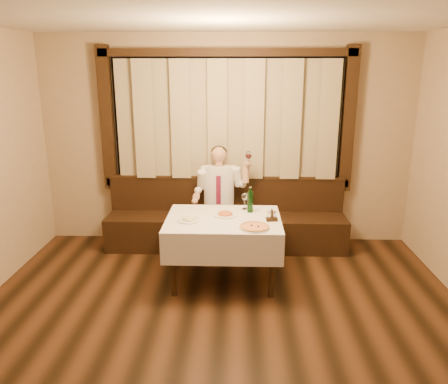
{
  "coord_description": "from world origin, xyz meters",
  "views": [
    {
      "loc": [
        0.16,
        -2.87,
        2.36
      ],
      "look_at": [
        0.0,
        1.9,
        1.0
      ],
      "focal_mm": 35.0,
      "sensor_mm": 36.0,
      "label": 1
    }
  ],
  "objects_px": {
    "green_bottle": "(250,201)",
    "cruet_caddy": "(272,217)",
    "seated_man": "(219,191)",
    "pizza": "(255,227)",
    "dining_table": "(223,227)",
    "banquette": "(226,224)",
    "pasta_red": "(225,212)",
    "pasta_cream": "(189,218)"
  },
  "relations": [
    {
      "from": "green_bottle",
      "to": "cruet_caddy",
      "type": "height_order",
      "value": "green_bottle"
    },
    {
      "from": "green_bottle",
      "to": "seated_man",
      "type": "xyz_separation_m",
      "value": [
        -0.39,
        0.71,
        -0.08
      ]
    },
    {
      "from": "pizza",
      "to": "dining_table",
      "type": "bearing_deg",
      "value": 137.37
    },
    {
      "from": "banquette",
      "to": "dining_table",
      "type": "xyz_separation_m",
      "value": [
        0.0,
        -1.02,
        0.34
      ]
    },
    {
      "from": "banquette",
      "to": "cruet_caddy",
      "type": "xyz_separation_m",
      "value": [
        0.53,
        -1.1,
        0.49
      ]
    },
    {
      "from": "dining_table",
      "to": "pasta_red",
      "type": "distance_m",
      "value": 0.17
    },
    {
      "from": "banquette",
      "to": "pasta_red",
      "type": "relative_size",
      "value": 11.7
    },
    {
      "from": "dining_table",
      "to": "pizza",
      "type": "xyz_separation_m",
      "value": [
        0.33,
        -0.31,
        0.12
      ]
    },
    {
      "from": "cruet_caddy",
      "to": "pasta_cream",
      "type": "bearing_deg",
      "value": 171.55
    },
    {
      "from": "banquette",
      "to": "green_bottle",
      "type": "relative_size",
      "value": 10.64
    },
    {
      "from": "pasta_red",
      "to": "cruet_caddy",
      "type": "height_order",
      "value": "cruet_caddy"
    },
    {
      "from": "dining_table",
      "to": "pasta_red",
      "type": "bearing_deg",
      "value": 79.1
    },
    {
      "from": "banquette",
      "to": "pizza",
      "type": "xyz_separation_m",
      "value": [
        0.33,
        -1.33,
        0.46
      ]
    },
    {
      "from": "green_bottle",
      "to": "pizza",
      "type": "bearing_deg",
      "value": -86.29
    },
    {
      "from": "pasta_red",
      "to": "seated_man",
      "type": "bearing_deg",
      "value": 97.03
    },
    {
      "from": "pizza",
      "to": "pasta_red",
      "type": "bearing_deg",
      "value": 128.89
    },
    {
      "from": "cruet_caddy",
      "to": "pizza",
      "type": "bearing_deg",
      "value": -139.99
    },
    {
      "from": "cruet_caddy",
      "to": "green_bottle",
      "type": "bearing_deg",
      "value": 117.68
    },
    {
      "from": "dining_table",
      "to": "pasta_cream",
      "type": "xyz_separation_m",
      "value": [
        -0.37,
        -0.1,
        0.14
      ]
    },
    {
      "from": "dining_table",
      "to": "cruet_caddy",
      "type": "relative_size",
      "value": 9.92
    },
    {
      "from": "cruet_caddy",
      "to": "banquette",
      "type": "bearing_deg",
      "value": 105.79
    },
    {
      "from": "banquette",
      "to": "pasta_cream",
      "type": "xyz_separation_m",
      "value": [
        -0.37,
        -1.12,
        0.48
      ]
    },
    {
      "from": "pasta_cream",
      "to": "green_bottle",
      "type": "bearing_deg",
      "value": 25.63
    },
    {
      "from": "cruet_caddy",
      "to": "dining_table",
      "type": "bearing_deg",
      "value": 161.92
    },
    {
      "from": "banquette",
      "to": "seated_man",
      "type": "xyz_separation_m",
      "value": [
        -0.09,
        -0.09,
        0.5
      ]
    },
    {
      "from": "pizza",
      "to": "pasta_cream",
      "type": "xyz_separation_m",
      "value": [
        -0.7,
        0.21,
        0.02
      ]
    },
    {
      "from": "dining_table",
      "to": "banquette",
      "type": "bearing_deg",
      "value": 90.0
    },
    {
      "from": "dining_table",
      "to": "green_bottle",
      "type": "xyz_separation_m",
      "value": [
        0.3,
        0.22,
        0.23
      ]
    },
    {
      "from": "pasta_red",
      "to": "green_bottle",
      "type": "xyz_separation_m",
      "value": [
        0.28,
        0.14,
        0.09
      ]
    },
    {
      "from": "green_bottle",
      "to": "cruet_caddy",
      "type": "relative_size",
      "value": 2.35
    },
    {
      "from": "banquette",
      "to": "pasta_cream",
      "type": "distance_m",
      "value": 1.28
    },
    {
      "from": "pasta_red",
      "to": "green_bottle",
      "type": "bearing_deg",
      "value": 25.57
    },
    {
      "from": "pasta_cream",
      "to": "green_bottle",
      "type": "distance_m",
      "value": 0.75
    },
    {
      "from": "pasta_cream",
      "to": "pizza",
      "type": "bearing_deg",
      "value": -16.52
    },
    {
      "from": "pasta_red",
      "to": "pasta_cream",
      "type": "xyz_separation_m",
      "value": [
        -0.39,
        -0.19,
        -0.0
      ]
    },
    {
      "from": "banquette",
      "to": "pizza",
      "type": "relative_size",
      "value": 9.92
    },
    {
      "from": "pasta_cream",
      "to": "cruet_caddy",
      "type": "bearing_deg",
      "value": 1.51
    },
    {
      "from": "pizza",
      "to": "green_bottle",
      "type": "distance_m",
      "value": 0.54
    },
    {
      "from": "pizza",
      "to": "pasta_cream",
      "type": "distance_m",
      "value": 0.73
    },
    {
      "from": "dining_table",
      "to": "green_bottle",
      "type": "bearing_deg",
      "value": 36.47
    },
    {
      "from": "dining_table",
      "to": "green_bottle",
      "type": "height_order",
      "value": "green_bottle"
    },
    {
      "from": "dining_table",
      "to": "seated_man",
      "type": "distance_m",
      "value": 0.95
    }
  ]
}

